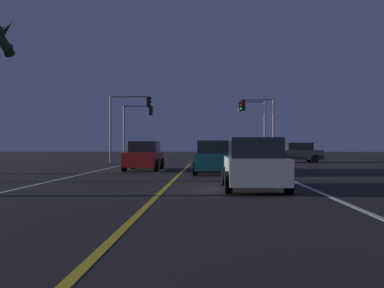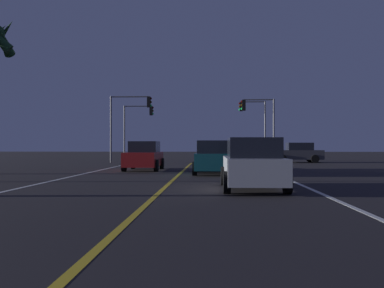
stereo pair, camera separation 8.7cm
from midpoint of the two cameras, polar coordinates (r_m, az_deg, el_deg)
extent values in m
cube|color=silver|center=(14.07, 16.32, -6.10)|extent=(0.16, 41.40, 0.01)
cube|color=silver|center=(15.10, -23.03, -5.69)|extent=(0.16, 41.40, 0.01)
cube|color=gold|center=(13.75, -4.08, -6.25)|extent=(0.16, 41.40, 0.01)
cylinder|color=black|center=(22.72, 0.55, -3.01)|extent=(0.22, 0.68, 0.68)
cylinder|color=black|center=(22.74, 5.10, -3.01)|extent=(0.22, 0.68, 0.68)
cylinder|color=black|center=(20.03, 0.31, -3.39)|extent=(0.22, 0.68, 0.68)
cylinder|color=black|center=(20.05, 5.47, -3.39)|extent=(0.22, 0.68, 0.68)
cube|color=#145156|center=(21.35, 2.85, -2.33)|extent=(1.80, 4.30, 0.80)
cube|color=black|center=(21.09, 2.86, -0.40)|extent=(1.60, 2.10, 0.64)
cube|color=red|center=(19.25, 1.12, -2.27)|extent=(0.24, 0.08, 0.16)
cube|color=red|center=(19.26, 4.70, -2.27)|extent=(0.24, 0.08, 0.16)
cylinder|color=black|center=(23.15, -5.01, -2.96)|extent=(0.22, 0.68, 0.68)
cylinder|color=black|center=(23.45, -9.38, -2.93)|extent=(0.22, 0.68, 0.68)
cylinder|color=black|center=(25.83, -4.24, -2.68)|extent=(0.22, 0.68, 0.68)
cylinder|color=black|center=(26.09, -8.17, -2.65)|extent=(0.22, 0.68, 0.68)
cube|color=maroon|center=(24.60, -6.69, -2.05)|extent=(1.80, 4.30, 0.80)
cube|color=black|center=(24.83, -6.59, -0.38)|extent=(1.60, 2.10, 0.64)
cube|color=red|center=(26.59, -4.70, -1.70)|extent=(0.24, 0.08, 0.16)
cube|color=red|center=(26.76, -7.25, -1.69)|extent=(0.24, 0.08, 0.16)
cylinder|color=black|center=(35.80, 12.18, -1.99)|extent=(0.68, 0.22, 0.68)
cylinder|color=black|center=(37.57, 11.71, -1.91)|extent=(0.68, 0.22, 0.68)
cylinder|color=black|center=(36.36, 16.38, -1.96)|extent=(0.68, 0.22, 0.68)
cylinder|color=black|center=(38.11, 15.72, -1.88)|extent=(0.68, 0.22, 0.68)
cube|color=#38383D|center=(36.93, 14.00, -1.44)|extent=(4.30, 1.80, 0.80)
cube|color=black|center=(36.97, 14.38, -0.32)|extent=(2.10, 1.60, 0.64)
cube|color=red|center=(36.83, 17.39, -1.28)|extent=(0.08, 0.24, 0.16)
cube|color=red|center=(37.99, 16.92, -1.25)|extent=(0.08, 0.24, 0.16)
cylinder|color=black|center=(15.27, 4.38, -4.38)|extent=(0.22, 0.68, 0.68)
cylinder|color=black|center=(15.44, 11.09, -4.33)|extent=(0.22, 0.68, 0.68)
cylinder|color=black|center=(12.58, 4.82, -5.27)|extent=(0.22, 0.68, 0.68)
cylinder|color=black|center=(12.79, 12.93, -5.18)|extent=(0.22, 0.68, 0.68)
cube|color=#B7BABF|center=(13.97, 8.27, -3.45)|extent=(1.80, 4.30, 0.80)
cube|color=black|center=(13.70, 8.38, -0.50)|extent=(1.60, 2.10, 0.64)
cube|color=red|center=(11.82, 6.43, -3.55)|extent=(0.24, 0.08, 0.16)
cube|color=red|center=(11.97, 12.18, -3.51)|extent=(0.24, 0.08, 0.16)
cylinder|color=#4C4C51|center=(35.21, 11.01, 1.76)|extent=(0.14, 0.14, 5.32)
cylinder|color=#4C4C51|center=(35.23, 9.01, 6.01)|extent=(2.48, 0.10, 0.10)
cube|color=black|center=(35.06, 6.99, 5.30)|extent=(0.28, 0.36, 0.90)
sphere|color=#3A0605|center=(35.08, 6.73, 5.79)|extent=(0.20, 0.20, 0.20)
sphere|color=#3C2706|center=(35.05, 6.73, 5.30)|extent=(0.20, 0.20, 0.20)
sphere|color=#19E059|center=(35.02, 6.73, 4.81)|extent=(0.20, 0.20, 0.20)
cylinder|color=#4C4C51|center=(35.80, -11.17, 1.96)|extent=(0.14, 0.14, 5.62)
cylinder|color=#4C4C51|center=(35.67, -8.63, 6.42)|extent=(3.23, 0.10, 0.10)
cube|color=black|center=(35.35, -6.05, 5.74)|extent=(0.28, 0.36, 0.90)
sphere|color=#3A0605|center=(35.36, -5.79, 6.23)|extent=(0.20, 0.20, 0.20)
sphere|color=#3C2706|center=(35.33, -5.79, 5.75)|extent=(0.20, 0.20, 0.20)
sphere|color=#19E059|center=(35.30, -5.79, 5.26)|extent=(0.20, 0.20, 0.20)
cylinder|color=#4C4C51|center=(40.66, 9.85, 1.78)|extent=(0.14, 0.14, 5.73)
cylinder|color=#4C4C51|center=(40.72, 8.25, 5.74)|extent=(2.28, 0.10, 0.10)
cube|color=black|center=(40.57, 6.64, 5.12)|extent=(0.28, 0.36, 0.90)
sphere|color=#3A0605|center=(40.59, 6.41, 5.55)|extent=(0.20, 0.20, 0.20)
sphere|color=#3C2706|center=(40.56, 6.41, 5.13)|extent=(0.20, 0.20, 0.20)
sphere|color=#19E059|center=(40.54, 6.41, 4.70)|extent=(0.20, 0.20, 0.20)
cylinder|color=#4C4C51|center=(41.16, -9.37, 1.49)|extent=(0.14, 0.14, 5.35)
cylinder|color=#4C4C51|center=(41.08, -7.57, 5.16)|extent=(2.63, 0.10, 0.10)
cube|color=black|center=(40.83, -5.75, 4.56)|extent=(0.28, 0.36, 0.90)
sphere|color=#3A0605|center=(40.84, -5.53, 4.98)|extent=(0.20, 0.20, 0.20)
sphere|color=#3C2706|center=(40.81, -5.53, 4.56)|extent=(0.20, 0.20, 0.20)
sphere|color=#19E059|center=(40.79, -5.53, 4.14)|extent=(0.20, 0.20, 0.20)
cone|color=#19381E|center=(23.98, -24.73, 13.29)|extent=(0.57, 2.19, 1.88)
cone|color=#19381E|center=(24.31, -24.84, 13.10)|extent=(2.15, 1.27, 1.97)
camera|label=1|loc=(0.04, -87.65, -0.01)|focal=38.95mm
camera|label=2|loc=(0.04, 92.35, 0.01)|focal=38.95mm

